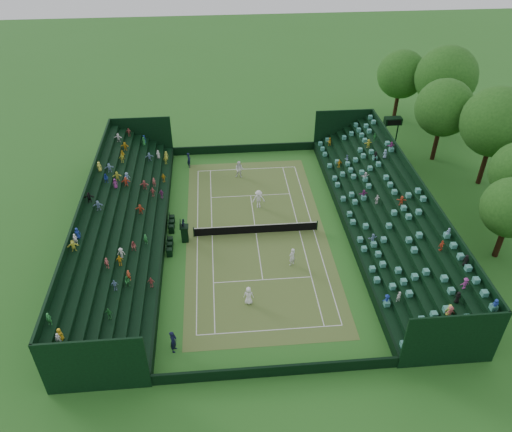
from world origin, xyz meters
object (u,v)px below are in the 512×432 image
at_px(player_near_west, 249,296).
at_px(player_near_east, 292,257).
at_px(player_far_west, 239,169).
at_px(player_far_east, 259,199).
at_px(tennis_net, 256,229).
at_px(umpire_chair, 184,232).

bearing_deg(player_near_west, player_near_east, -127.75).
relative_size(player_near_east, player_far_west, 0.91).
bearing_deg(player_far_east, player_near_east, -76.33).
xyz_separation_m(player_near_west, player_far_west, (0.46, 19.17, 0.16)).
relative_size(tennis_net, umpire_chair, 4.68).
xyz_separation_m(tennis_net, player_far_west, (-0.92, 10.23, 0.45)).
xyz_separation_m(umpire_chair, player_near_east, (9.29, -4.15, -0.17)).
relative_size(umpire_chair, player_near_east, 1.39).
bearing_deg(player_near_west, player_far_west, -85.21).
height_order(umpire_chair, player_near_east, umpire_chair).
bearing_deg(player_far_west, player_far_east, -62.23).
relative_size(umpire_chair, player_far_west, 1.27).
bearing_deg(player_near_east, umpire_chair, -59.06).
distance_m(umpire_chair, player_near_east, 10.17).
xyz_separation_m(umpire_chair, player_far_east, (7.24, 4.83, -0.09)).
relative_size(tennis_net, player_far_west, 5.95).
bearing_deg(player_near_west, tennis_net, -92.61).
distance_m(player_near_west, player_far_west, 19.17).
bearing_deg(player_far_east, player_near_west, -97.91).
relative_size(player_near_east, player_far_east, 0.92).
relative_size(player_far_west, player_far_east, 1.00).
bearing_deg(player_far_east, umpire_chair, -145.48).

